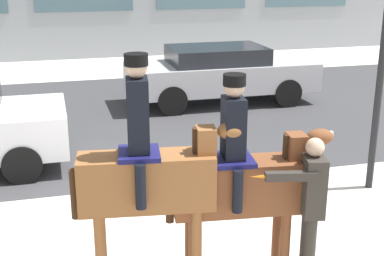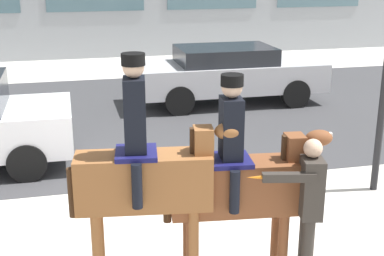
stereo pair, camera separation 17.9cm
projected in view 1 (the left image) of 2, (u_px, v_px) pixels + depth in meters
ground_plane at (153, 199)px, 8.24m from camera, size 80.00×80.00×0.00m
road_surface at (114, 116)px, 12.62m from camera, size 25.22×8.50×0.01m
mounted_horse_lead at (149, 175)px, 5.61m from camera, size 1.86×0.65×2.65m
mounted_horse_companion at (241, 180)px, 5.85m from camera, size 1.86×0.65×2.41m
pedestrian_bystander at (310, 201)px, 5.78m from camera, size 0.89×0.44×1.75m
street_car_far_lane at (220, 73)px, 13.64m from camera, size 4.77×1.89×1.46m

